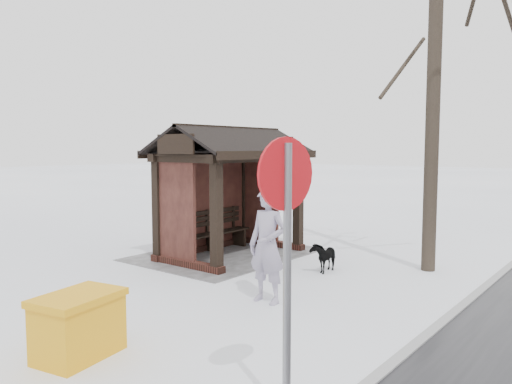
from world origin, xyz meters
TOP-DOWN VIEW (x-y plane):
  - ground at (0.00, 0.00)m, footprint 120.00×120.00m
  - kerb at (0.00, 5.50)m, footprint 120.00×0.15m
  - trampled_patch at (0.00, -0.20)m, footprint 4.20×3.20m
  - bus_shelter at (0.00, -0.16)m, footprint 3.60×2.40m
  - pedestrian at (2.36, 2.85)m, footprint 0.47×0.71m
  - dog at (-0.05, 2.51)m, footprint 0.79×0.43m
  - grit_bin at (5.57, 2.36)m, footprint 1.16×0.90m
  - road_sign at (5.13, 5.16)m, footprint 0.68×0.16m

SIDE VIEW (x-z plane):
  - ground at x=0.00m, z-range 0.00..0.00m
  - trampled_patch at x=0.00m, z-range 0.00..0.02m
  - kerb at x=0.00m, z-range -0.02..0.04m
  - dog at x=-0.05m, z-range 0.00..0.64m
  - grit_bin at x=5.57m, z-range 0.01..0.80m
  - pedestrian at x=2.36m, z-range 0.00..1.93m
  - road_sign at x=5.13m, z-range 0.56..3.25m
  - bus_shelter at x=0.00m, z-range 0.62..3.71m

